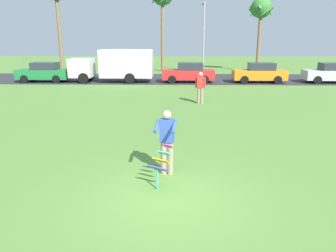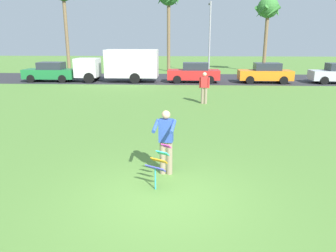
% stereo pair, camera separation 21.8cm
% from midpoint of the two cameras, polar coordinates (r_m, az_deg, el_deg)
% --- Properties ---
extents(ground_plane, '(120.00, 120.00, 0.00)m').
position_cam_midpoint_polar(ground_plane, '(7.50, -1.02, -12.63)').
color(ground_plane, '#568438').
extents(road_strip, '(120.00, 8.00, 0.01)m').
position_cam_midpoint_polar(road_strip, '(29.19, 0.94, 8.35)').
color(road_strip, '#2D2D33').
rests_on(road_strip, ground).
extents(person_kite_flyer, '(0.59, 0.70, 1.73)m').
position_cam_midpoint_polar(person_kite_flyer, '(8.39, -0.95, -2.49)').
color(person_kite_flyer, gray).
rests_on(person_kite_flyer, ground).
extents(kite_held, '(0.63, 0.73, 1.02)m').
position_cam_midpoint_polar(kite_held, '(7.77, -2.07, -6.26)').
color(kite_held, '#D83399').
rests_on(kite_held, ground).
extents(parked_car_green, '(4.20, 1.84, 1.60)m').
position_cam_midpoint_polar(parked_car_green, '(28.91, -21.22, 8.80)').
color(parked_car_green, '#1E7238').
rests_on(parked_car_green, ground).
extents(parked_truck_white_box, '(6.70, 2.13, 2.62)m').
position_cam_midpoint_polar(parked_truck_white_box, '(27.13, -9.30, 10.61)').
color(parked_truck_white_box, silver).
rests_on(parked_truck_white_box, ground).
extents(parked_car_red, '(4.22, 1.87, 1.60)m').
position_cam_midpoint_polar(parked_car_red, '(26.73, 3.43, 9.34)').
color(parked_car_red, red).
rests_on(parked_car_red, ground).
extents(parked_car_orange, '(4.23, 1.89, 1.60)m').
position_cam_midpoint_polar(parked_car_orange, '(27.52, 15.63, 8.99)').
color(parked_car_orange, orange).
rests_on(parked_car_orange, ground).
extents(parked_car_silver, '(4.25, 1.93, 1.60)m').
position_cam_midpoint_polar(parked_car_silver, '(29.44, 26.67, 8.32)').
color(parked_car_silver, silver).
rests_on(parked_car_silver, ground).
extents(palm_tree_centre_far, '(2.58, 2.71, 7.58)m').
position_cam_midpoint_polar(palm_tree_centre_far, '(36.40, 15.94, 18.98)').
color(palm_tree_centre_far, brown).
rests_on(palm_tree_centre_far, ground).
extents(streetlight_pole, '(0.24, 1.65, 7.00)m').
position_cam_midpoint_polar(streetlight_pole, '(34.00, 6.12, 15.98)').
color(streetlight_pole, '#9E9EA3').
rests_on(streetlight_pole, ground).
extents(person_walker_near, '(0.56, 0.30, 1.73)m').
position_cam_midpoint_polar(person_walker_near, '(17.90, 5.39, 6.91)').
color(person_walker_near, gray).
rests_on(person_walker_near, ground).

